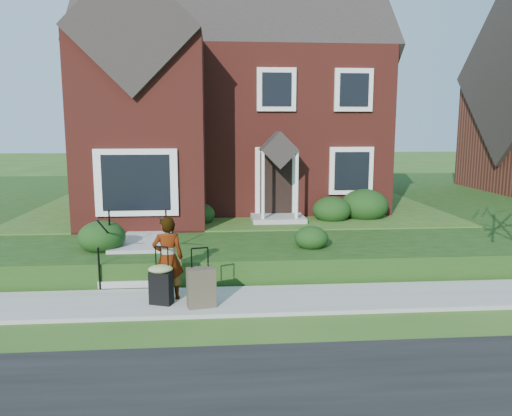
{
  "coord_description": "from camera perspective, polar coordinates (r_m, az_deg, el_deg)",
  "views": [
    {
      "loc": [
        -0.67,
        -9.52,
        3.47
      ],
      "look_at": [
        0.26,
        2.0,
        1.59
      ],
      "focal_mm": 35.0,
      "sensor_mm": 36.0,
      "label": 1
    }
  ],
  "objects": [
    {
      "name": "ground",
      "position": [
        10.16,
        -0.54,
        -10.73
      ],
      "size": [
        120.0,
        120.0,
        0.0
      ],
      "primitive_type": "plane",
      "color": "#2D5119",
      "rests_on": "ground"
    },
    {
      "name": "terrace",
      "position": [
        21.19,
        8.19,
        0.54
      ],
      "size": [
        44.0,
        20.0,
        0.6
      ],
      "primitive_type": "cube",
      "color": "#183A0F",
      "rests_on": "ground"
    },
    {
      "name": "woman",
      "position": [
        10.04,
        -10.03,
        -5.66
      ],
      "size": [
        0.63,
        0.43,
        1.67
      ],
      "primitive_type": "imported",
      "rotation": [
        0.0,
        0.0,
        3.19
      ],
      "color": "#999999",
      "rests_on": "sidewalk"
    },
    {
      "name": "suitcase_olive",
      "position": [
        9.64,
        -6.28,
        -8.99
      ],
      "size": [
        0.58,
        0.4,
        1.14
      ],
      "rotation": [
        0.0,
        0.0,
        0.22
      ],
      "color": "#4C4333",
      "rests_on": "sidewalk"
    },
    {
      "name": "sidewalk",
      "position": [
        10.14,
        -0.54,
        -10.52
      ],
      "size": [
        60.0,
        1.6,
        0.08
      ],
      "primitive_type": "cube",
      "color": "#9E9B93",
      "rests_on": "ground"
    },
    {
      "name": "foundation_shrubs",
      "position": [
        14.65,
        -0.61,
        -0.28
      ],
      "size": [
        9.63,
        4.86,
        1.05
      ],
      "color": "black",
      "rests_on": "terrace"
    },
    {
      "name": "suitcase_black",
      "position": [
        9.87,
        -10.81,
        -8.31
      ],
      "size": [
        0.57,
        0.52,
        1.13
      ],
      "rotation": [
        0.0,
        0.0,
        -0.35
      ],
      "color": "black",
      "rests_on": "sidewalk"
    },
    {
      "name": "walkway",
      "position": [
        14.91,
        -11.56,
        -1.93
      ],
      "size": [
        1.2,
        6.0,
        0.06
      ],
      "primitive_type": "cube",
      "color": "#9E9B93",
      "rests_on": "terrace"
    },
    {
      "name": "main_house",
      "position": [
        19.22,
        -3.31,
        14.57
      ],
      "size": [
        10.4,
        10.2,
        9.4
      ],
      "color": "maroon",
      "rests_on": "terrace"
    },
    {
      "name": "front_steps",
      "position": [
        11.9,
        -13.35,
        -5.59
      ],
      "size": [
        1.4,
        2.02,
        1.5
      ],
      "color": "#9E9B93",
      "rests_on": "ground"
    }
  ]
}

